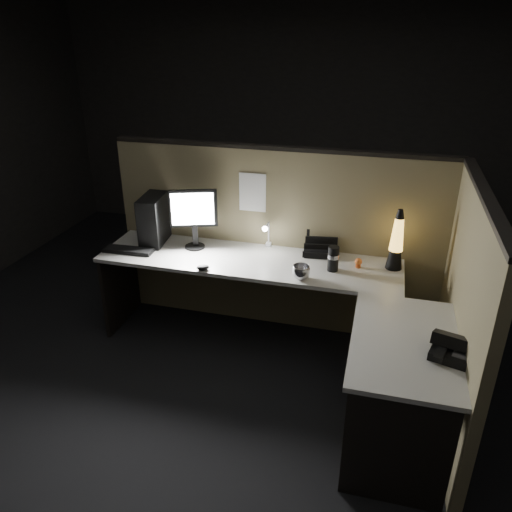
% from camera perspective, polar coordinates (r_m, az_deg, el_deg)
% --- Properties ---
extents(floor, '(6.00, 6.00, 0.00)m').
position_cam_1_polar(floor, '(3.68, -1.08, -14.93)').
color(floor, black).
rests_on(floor, ground).
extents(room_shell, '(6.00, 6.00, 6.00)m').
position_cam_1_polar(room_shell, '(2.91, -1.34, 10.27)').
color(room_shell, silver).
rests_on(room_shell, ground).
extents(partition_back, '(2.66, 0.06, 1.50)m').
position_cam_1_polar(partition_back, '(4.05, 2.44, 1.62)').
color(partition_back, brown).
rests_on(partition_back, ground).
extents(partition_right, '(0.06, 1.66, 1.50)m').
position_cam_1_polar(partition_right, '(3.28, 22.46, -6.54)').
color(partition_right, brown).
rests_on(partition_right, ground).
extents(desk, '(2.60, 1.60, 0.73)m').
position_cam_1_polar(desk, '(3.50, 2.82, -5.53)').
color(desk, beige).
rests_on(desk, ground).
extents(pc_tower, '(0.21, 0.39, 0.39)m').
position_cam_1_polar(pc_tower, '(4.12, -11.54, 4.17)').
color(pc_tower, black).
rests_on(pc_tower, desk).
extents(monitor, '(0.36, 0.17, 0.48)m').
position_cam_1_polar(monitor, '(3.93, -7.14, 4.89)').
color(monitor, black).
rests_on(monitor, desk).
extents(keyboard, '(0.40, 0.15, 0.02)m').
position_cam_1_polar(keyboard, '(4.05, -14.33, 0.62)').
color(keyboard, black).
rests_on(keyboard, desk).
extents(mouse, '(0.11, 0.10, 0.04)m').
position_cam_1_polar(mouse, '(3.65, -6.09, -1.32)').
color(mouse, black).
rests_on(mouse, desk).
extents(clip_lamp, '(0.04, 0.17, 0.22)m').
position_cam_1_polar(clip_lamp, '(3.92, 1.25, 2.54)').
color(clip_lamp, silver).
rests_on(clip_lamp, desk).
extents(organizer, '(0.28, 0.26, 0.19)m').
position_cam_1_polar(organizer, '(3.92, 7.42, 0.96)').
color(organizer, black).
rests_on(organizer, desk).
extents(lava_lamp, '(0.12, 0.12, 0.45)m').
position_cam_1_polar(lava_lamp, '(3.72, 15.74, 1.30)').
color(lava_lamp, black).
rests_on(lava_lamp, desk).
extents(travel_mug, '(0.08, 0.08, 0.19)m').
position_cam_1_polar(travel_mug, '(3.63, 8.82, -0.31)').
color(travel_mug, black).
rests_on(travel_mug, desk).
extents(steel_mug, '(0.14, 0.14, 0.10)m').
position_cam_1_polar(steel_mug, '(3.50, 5.16, -1.86)').
color(steel_mug, '#BABBC2').
rests_on(steel_mug, desk).
extents(figurine, '(0.05, 0.05, 0.05)m').
position_cam_1_polar(figurine, '(3.73, 11.62, -0.65)').
color(figurine, orange).
rests_on(figurine, desk).
extents(pinned_paper, '(0.21, 0.00, 0.31)m').
position_cam_1_polar(pinned_paper, '(3.91, -0.40, 7.27)').
color(pinned_paper, white).
rests_on(pinned_paper, partition_back).
extents(desk_phone, '(0.26, 0.26, 0.13)m').
position_cam_1_polar(desk_phone, '(2.92, 21.47, -9.81)').
color(desk_phone, black).
rests_on(desk_phone, desk).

